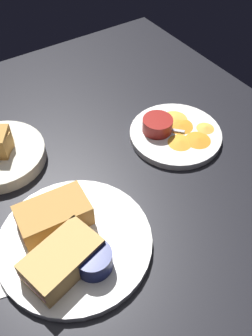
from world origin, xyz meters
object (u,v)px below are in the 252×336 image
plate_sandwich_main (75,242)px  ramekin_dark_sauce (93,259)px  sandwich_half_far (62,259)px  plate_chips_companion (175,134)px  ramekin_light_gravy (157,124)px  spoon_by_dark_ramekin (73,246)px  sandwich_half_near (54,215)px  spoon_by_gravy_ramekin (155,127)px

plate_sandwich_main → ramekin_dark_sauce: ramekin_dark_sauce is taller
plate_sandwich_main → sandwich_half_far: (-3.94, -3.68, 3.20)cm
plate_chips_companion → ramekin_light_gravy: (-3.25, 2.71, 2.55)cm
ramekin_dark_sauce → spoon_by_dark_ramekin: (-1.39, 5.13, -1.76)cm
sandwich_half_far → spoon_by_dark_ramekin: (3.00, 2.44, -2.04)cm
plate_sandwich_main → ramekin_light_gravy: bearing=27.3°
ramekin_dark_sauce → spoon_by_dark_ramekin: ramekin_dark_sauce is taller
ramekin_dark_sauce → sandwich_half_near: bearing=98.2°
sandwich_half_near → spoon_by_gravy_ramekin: bearing=19.3°
sandwich_half_near → sandwich_half_far: bearing=-107.0°
plate_sandwich_main → plate_chips_companion: bearing=21.1°
plate_chips_companion → spoon_by_gravy_ramekin: 4.83cm
sandwich_half_near → sandwich_half_far: (-2.72, -8.92, 0.00)cm
sandwich_half_far → plate_chips_companion: size_ratio=0.67×
plate_sandwich_main → spoon_by_dark_ramekin: spoon_by_dark_ramekin is taller
plate_chips_companion → spoon_by_gravy_ramekin: size_ratio=2.66×
plate_sandwich_main → sandwich_half_far: size_ratio=1.94×
plate_sandwich_main → plate_chips_companion: 36.02cm
ramekin_light_gravy → sandwich_half_near: bearing=-161.8°
sandwich_half_near → spoon_by_dark_ramekin: sandwich_half_near is taller
spoon_by_dark_ramekin → sandwich_half_near: bearing=92.4°
sandwich_half_far → sandwich_half_near: bearing=73.0°
spoon_by_dark_ramekin → plate_chips_companion: 37.36cm
ramekin_dark_sauce → ramekin_light_gravy: bearing=36.4°
ramekin_dark_sauce → spoon_by_gravy_ramekin: size_ratio=0.80×
ramekin_light_gravy → spoon_by_gravy_ramekin: (-0.00, 0.67, -1.38)cm
sandwich_half_near → spoon_by_gravy_ramekin: size_ratio=1.70×
sandwich_half_near → spoon_by_gravy_ramekin: 33.52cm
plate_sandwich_main → plate_chips_companion: same height
ramekin_dark_sauce → spoon_by_dark_ramekin: 5.60cm
plate_sandwich_main → plate_chips_companion: size_ratio=1.31×
plate_chips_companion → spoon_by_gravy_ramekin: bearing=133.9°
sandwich_half_far → spoon_by_gravy_ramekin: 39.75cm
sandwich_half_near → ramekin_dark_sauce: (1.66, -11.61, -0.28)cm
sandwich_half_near → spoon_by_dark_ramekin: 6.80cm
plate_chips_companion → ramekin_light_gravy: bearing=140.2°
plate_sandwich_main → sandwich_half_far: bearing=-137.0°
sandwich_half_far → plate_chips_companion: sandwich_half_far is taller
sandwich_half_far → spoon_by_dark_ramekin: bearing=39.2°
ramekin_dark_sauce → plate_chips_companion: (33.16, 19.30, -2.92)cm
ramekin_dark_sauce → spoon_by_dark_ramekin: bearing=105.1°
plate_sandwich_main → spoon_by_gravy_ramekin: spoon_by_gravy_ramekin is taller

